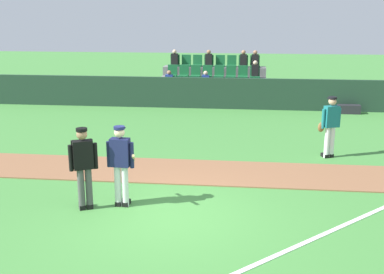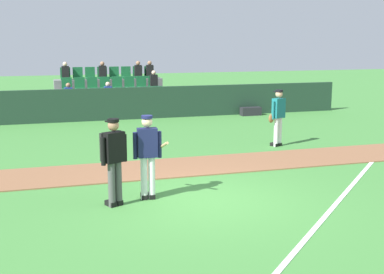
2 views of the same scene
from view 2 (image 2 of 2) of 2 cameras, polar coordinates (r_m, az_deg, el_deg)
The scene contains 9 objects.
ground_plane at distance 10.56m, azimuth 1.28°, elevation -7.15°, with size 80.00×80.00×0.00m, color #42843A.
infield_dirt_path at distance 13.15m, azimuth -2.54°, elevation -3.46°, with size 28.00×1.97×0.03m, color brown.
foul_line_chalk at distance 11.40m, azimuth 16.66°, elevation -6.22°, with size 12.00×0.10×0.01m, color white.
dugout_fence at distance 21.26m, azimuth -8.27°, elevation 3.70°, with size 20.00×0.16×1.33m, color #1E3828.
stadium_bleachers at distance 23.11m, azimuth -8.97°, elevation 4.17°, with size 5.00×2.95×2.30m.
batter_navy_jersey at distance 10.45m, azimuth -4.98°, elevation -1.87°, with size 0.68×0.79×1.76m.
umpire_home_plate at distance 10.11m, azimuth -8.78°, elevation -2.22°, with size 0.54×0.43×1.76m.
runner_teal_jersey at distance 15.91m, azimuth 9.60°, elevation 2.37°, with size 0.66×0.41×1.76m.
equipment_bag at distance 22.47m, azimuth 6.59°, elevation 2.88°, with size 0.90×0.36×0.36m, color #232328.
Camera 2 is at (-3.14, -9.54, 3.26)m, focal length 47.59 mm.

